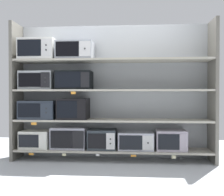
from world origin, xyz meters
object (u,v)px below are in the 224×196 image
microwave_7 (38,81)px  microwave_6 (74,109)px  microwave_8 (74,80)px  microwave_4 (171,140)px  microwave_9 (39,50)px  microwave_0 (36,139)px  microwave_3 (136,141)px  microwave_10 (75,51)px  microwave_2 (102,139)px  microwave_1 (69,138)px  microwave_5 (39,110)px

microwave_7 → microwave_6: bearing=-0.0°
microwave_8 → microwave_6: bearing=179.3°
microwave_4 → microwave_9: size_ratio=0.82×
microwave_0 → microwave_6: microwave_6 is taller
microwave_4 → microwave_3: bearing=-180.0°
microwave_8 → microwave_10: 0.47m
microwave_3 → microwave_4: microwave_4 is taller
microwave_0 → microwave_10: bearing=-0.0°
microwave_0 → microwave_2: 1.07m
microwave_1 → microwave_5: microwave_5 is taller
microwave_7 → microwave_10: bearing=-0.0°
microwave_1 → microwave_10: (0.10, -0.00, 1.38)m
microwave_3 → microwave_8: size_ratio=0.98×
microwave_1 → microwave_9: microwave_9 is taller
microwave_2 → microwave_4: bearing=-0.0°
microwave_4 → microwave_1: bearing=-180.0°
microwave_7 → microwave_10: (0.61, -0.00, 0.47)m
microwave_1 → microwave_0: bearing=180.0°
microwave_5 → microwave_10: microwave_10 is taller
microwave_8 → microwave_10: size_ratio=0.98×
microwave_6 → microwave_7: bearing=180.0°
microwave_7 → microwave_3: bearing=-0.0°
microwave_2 → microwave_4: size_ratio=0.94×
microwave_6 → microwave_0: bearing=180.0°
microwave_1 → microwave_5: 0.66m
microwave_0 → microwave_5: microwave_5 is taller
microwave_2 → microwave_3: (0.53, -0.00, -0.02)m
microwave_1 → microwave_6: bearing=0.0°
microwave_3 → microwave_9: (-1.55, 0.00, 1.43)m
microwave_0 → microwave_1: microwave_1 is taller
microwave_6 → microwave_9: 1.09m
microwave_1 → microwave_10: size_ratio=0.96×
microwave_3 → microwave_9: bearing=180.0°
microwave_5 → microwave_10: 1.11m
microwave_9 → microwave_10: bearing=-0.0°
microwave_0 → microwave_9: (0.05, -0.00, 1.43)m
microwave_0 → microwave_5: (0.05, -0.00, 0.47)m
microwave_1 → microwave_8: microwave_8 is taller
microwave_7 → microwave_10: size_ratio=0.92×
microwave_2 → microwave_9: 1.75m
microwave_7 → microwave_9: 0.49m
microwave_5 → microwave_7: size_ratio=1.08×
microwave_9 → microwave_1: bearing=-0.0°
microwave_6 → microwave_9: microwave_9 is taller
microwave_6 → microwave_10: size_ratio=0.82×
microwave_6 → microwave_10: microwave_10 is taller
microwave_0 → microwave_8: size_ratio=0.83×
microwave_1 → microwave_5: bearing=180.0°
microwave_0 → microwave_7: 0.94m
microwave_4 → microwave_7: bearing=180.0°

